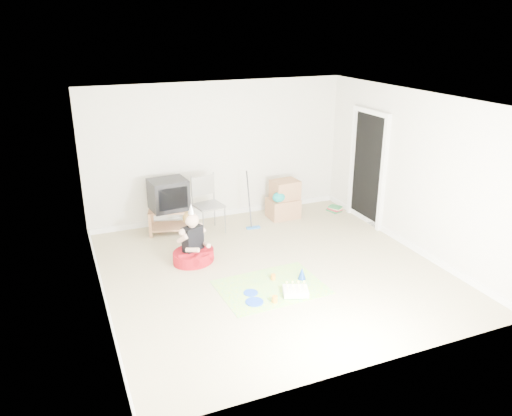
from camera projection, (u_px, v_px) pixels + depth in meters
name	position (u px, v px, depth m)	size (l,w,h in m)	color
ground	(272.00, 270.00, 7.68)	(5.00, 5.00, 0.00)	tan
doorway_recess	(368.00, 169.00, 9.24)	(0.02, 0.90, 2.05)	black
tv_stand	(170.00, 219.00, 8.96)	(0.83, 0.64, 0.46)	#996645
crt_tv	(168.00, 194.00, 8.80)	(0.63, 0.52, 0.55)	black
folding_chair	(209.00, 205.00, 8.91)	(0.54, 0.52, 1.05)	gray
cardboard_boxes	(284.00, 200.00, 9.66)	(0.61, 0.48, 0.73)	#A3734F
floor_mop	(253.00, 215.00, 9.15)	(0.26, 0.35, 1.03)	blue
book_pile	(335.00, 208.00, 10.06)	(0.27, 0.31, 0.12)	#2A7E44
seated_woman	(193.00, 249.00, 7.88)	(0.91, 0.91, 0.99)	#A00E18
party_mat	(271.00, 287.00, 7.18)	(1.50, 1.08, 0.01)	#FF358A
birthday_cake	(296.00, 292.00, 6.97)	(0.42, 0.38, 0.16)	white
blue_plate_near	(251.00, 293.00, 7.01)	(0.20, 0.20, 0.01)	blue
blue_plate_far	(254.00, 302.00, 6.78)	(0.25, 0.25, 0.01)	blue
orange_cup_near	(273.00, 277.00, 7.37)	(0.07, 0.07, 0.08)	orange
orange_cup_far	(275.00, 299.00, 6.78)	(0.08, 0.08, 0.09)	orange
blue_party_hat	(302.00, 273.00, 7.37)	(0.13, 0.13, 0.18)	#1A49B7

